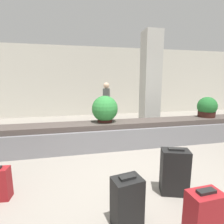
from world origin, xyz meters
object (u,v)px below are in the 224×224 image
Objects in this scene: suitcase_2 at (175,172)px; potted_plant_1 at (207,108)px; pillar at (150,82)px; suitcase_3 at (127,202)px; suitcase_0 at (203,219)px; potted_plant_0 at (105,109)px; traveler_0 at (106,100)px.

suitcase_2 is 1.23× the size of potted_plant_1.
pillar is 5.30× the size of suitcase_3.
pillar is 5.32× the size of suitcase_0.
suitcase_0 is at bearing -80.57° from potted_plant_0.
potted_plant_0 is 1.15× the size of potted_plant_1.
traveler_0 reaches higher than suitcase_0.
potted_plant_0 is (0.19, 2.49, 0.65)m from suitcase_3.
potted_plant_1 is at bearing 47.00° from suitcase_0.
suitcase_3 is at bearing -135.41° from suitcase_2.
pillar is 1.79m from traveler_0.
suitcase_0 is 3.83m from potted_plant_1.
potted_plant_0 is at bearing 96.56° from suitcase_0.
suitcase_3 is 0.93× the size of potted_plant_0.
pillar reaches higher than suitcase_0.
suitcase_3 is 0.38× the size of traveler_0.
suitcase_2 is 3.12m from potted_plant_1.
traveler_0 is (0.46, 2.32, -0.01)m from potted_plant_0.
suitcase_2 reaches higher than suitcase_3.
suitcase_0 is at bearing -41.35° from suitcase_3.
suitcase_2 reaches higher than suitcase_0.
suitcase_2 is 1.07× the size of potted_plant_0.
traveler_0 reaches higher than suitcase_3.
potted_plant_0 is 0.41× the size of traveler_0.
pillar is at bearing 132.65° from potted_plant_1.
potted_plant_1 is 3.37m from traveler_0.
suitcase_3 is (-0.85, -0.42, -0.04)m from suitcase_2.
pillar is at bearing 36.06° from potted_plant_0.
traveler_0 is (-0.02, 5.20, 0.64)m from suitcase_0.
suitcase_0 is 2.99m from potted_plant_0.
suitcase_0 is 5.24m from traveler_0.
potted_plant_1 is at bearing 0.17° from potted_plant_0.
pillar is at bearing 90.31° from suitcase_2.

